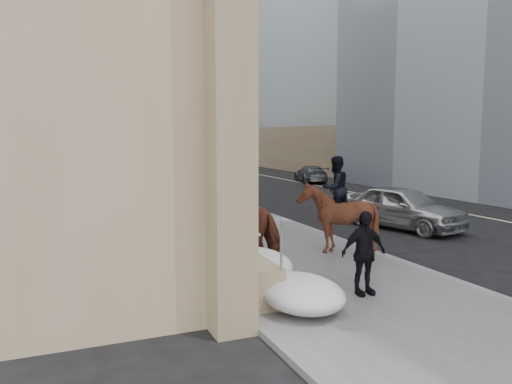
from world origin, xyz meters
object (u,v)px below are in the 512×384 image
car_silver (403,207)px  car_grey (311,174)px  mounted_horse_right (337,213)px  pedestrian (364,253)px  mounted_horse_left (252,221)px

car_silver → car_grey: (5.27, 16.24, -0.18)m
mounted_horse_right → car_silver: bearing=-159.7°
pedestrian → mounted_horse_right: bearing=67.7°
mounted_horse_right → car_grey: mounted_horse_right is taller
car_silver → car_grey: car_silver is taller
car_silver → car_grey: bearing=57.7°
mounted_horse_left → mounted_horse_right: size_ratio=1.00×
pedestrian → car_silver: size_ratio=0.38×
mounted_horse_left → pedestrian: size_ratio=1.55×
pedestrian → car_grey: size_ratio=0.42×
mounted_horse_left → mounted_horse_right: 2.49m
mounted_horse_right → pedestrian: mounted_horse_right is taller
pedestrian → car_silver: pedestrian is taller
mounted_horse_left → car_grey: bearing=-147.0°
mounted_horse_left → pedestrian: mounted_horse_left is taller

